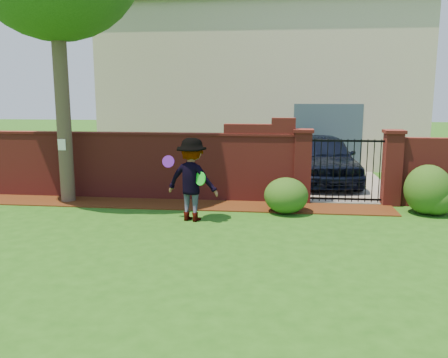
# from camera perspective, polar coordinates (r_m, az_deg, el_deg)

# --- Properties ---
(ground) EXTENTS (80.00, 80.00, 0.01)m
(ground) POSITION_cam_1_polar(r_m,az_deg,el_deg) (8.52, -5.87, -8.60)
(ground) COLOR #215415
(ground) RESTS_ON ground
(mulch_bed) EXTENTS (11.10, 1.08, 0.03)m
(mulch_bed) POSITION_cam_1_polar(r_m,az_deg,el_deg) (11.85, -6.86, -3.07)
(mulch_bed) COLOR #3B1B0A
(mulch_bed) RESTS_ON ground
(brick_wall) EXTENTS (8.70, 0.31, 2.16)m
(brick_wall) POSITION_cam_1_polar(r_m,az_deg,el_deg) (12.58, -10.95, 1.84)
(brick_wall) COLOR maroon
(brick_wall) RESTS_ON ground
(pillar_left) EXTENTS (0.50, 0.50, 1.88)m
(pillar_left) POSITION_cam_1_polar(r_m,az_deg,el_deg) (12.01, 9.55, 1.61)
(pillar_left) COLOR maroon
(pillar_left) RESTS_ON ground
(pillar_right) EXTENTS (0.50, 0.50, 1.88)m
(pillar_right) POSITION_cam_1_polar(r_m,az_deg,el_deg) (12.31, 19.83, 1.36)
(pillar_right) COLOR maroon
(pillar_right) RESTS_ON ground
(iron_gate) EXTENTS (1.78, 0.03, 1.60)m
(iron_gate) POSITION_cam_1_polar(r_m,az_deg,el_deg) (12.13, 14.73, 1.01)
(iron_gate) COLOR black
(iron_gate) RESTS_ON ground
(driveway) EXTENTS (3.20, 8.00, 0.01)m
(driveway) POSITION_cam_1_polar(r_m,az_deg,el_deg) (16.18, 12.68, 0.35)
(driveway) COLOR gray
(driveway) RESTS_ON ground
(house) EXTENTS (12.40, 6.40, 6.30)m
(house) POSITION_cam_1_polar(r_m,az_deg,el_deg) (19.87, 4.55, 11.54)
(house) COLOR beige
(house) RESTS_ON ground
(car) EXTENTS (2.34, 4.68, 1.53)m
(car) POSITION_cam_1_polar(r_m,az_deg,el_deg) (14.73, 12.10, 2.39)
(car) COLOR black
(car) RESTS_ON ground
(paper_notice) EXTENTS (0.20, 0.01, 0.28)m
(paper_notice) POSITION_cam_1_polar(r_m,az_deg,el_deg) (12.37, -19.20, 3.98)
(paper_notice) COLOR white
(paper_notice) RESTS_ON tree
(shrub_left) EXTENTS (1.02, 1.02, 0.84)m
(shrub_left) POSITION_cam_1_polar(r_m,az_deg,el_deg) (10.97, 7.59, -2.01)
(shrub_left) COLOR #194915
(shrub_left) RESTS_ON ground
(shrub_middle) EXTENTS (1.05, 1.05, 1.16)m
(shrub_middle) POSITION_cam_1_polar(r_m,az_deg,el_deg) (11.74, 23.62, -1.19)
(shrub_middle) COLOR #194915
(shrub_middle) RESTS_ON ground
(shrub_right) EXTENTS (0.90, 0.90, 0.80)m
(shrub_right) POSITION_cam_1_polar(r_m,az_deg,el_deg) (11.78, 24.37, -2.10)
(shrub_right) COLOR #194915
(shrub_right) RESTS_ON ground
(man) EXTENTS (1.31, 0.96, 1.82)m
(man) POSITION_cam_1_polar(r_m,az_deg,el_deg) (10.16, -4.04, -0.10)
(man) COLOR gray
(man) RESTS_ON ground
(frisbee_purple) EXTENTS (0.26, 0.08, 0.26)m
(frisbee_purple) POSITION_cam_1_polar(r_m,az_deg,el_deg) (10.11, -6.81, 2.14)
(frisbee_purple) COLOR #661CB2
(frisbee_purple) RESTS_ON man
(frisbee_green) EXTENTS (0.28, 0.23, 0.30)m
(frisbee_green) POSITION_cam_1_polar(r_m,az_deg,el_deg) (9.92, -2.91, 0.05)
(frisbee_green) COLOR green
(frisbee_green) RESTS_ON man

